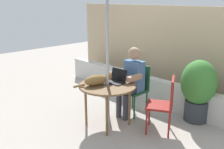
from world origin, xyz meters
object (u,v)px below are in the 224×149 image
cat (97,80)px  potted_plant_by_chair (198,87)px  chair_occupied (137,85)px  chair_empty (165,101)px  patio_table (108,89)px  potted_plant_near_fence (199,87)px  person_seated (131,78)px  laptop (117,78)px

cat → potted_plant_by_chair: potted_plant_by_chair is taller
chair_occupied → chair_empty: same height
patio_table → chair_empty: size_ratio=1.03×
cat → potted_plant_near_fence: (0.76, 1.93, -0.41)m
chair_empty → potted_plant_by_chair: bearing=79.2°
chair_occupied → cat: bearing=-96.9°
patio_table → chair_empty: (0.80, 0.47, -0.11)m
chair_occupied → potted_plant_near_fence: size_ratio=1.23×
person_seated → potted_plant_near_fence: (0.66, 1.23, -0.31)m
chair_empty → potted_plant_by_chair: potted_plant_by_chair is taller
chair_empty → person_seated: bearing=172.8°
cat → person_seated: bearing=81.5°
person_seated → chair_empty: bearing=-7.2°
patio_table → potted_plant_near_fence: potted_plant_near_fence is taller
potted_plant_near_fence → laptop: bearing=-112.0°
cat → laptop: bearing=70.2°
laptop → chair_occupied: bearing=91.5°
patio_table → cat: bearing=-130.0°
potted_plant_near_fence → person_seated: bearing=-118.2°
person_seated → laptop: person_seated is taller
patio_table → cat: 0.22m
cat → potted_plant_near_fence: cat is taller
person_seated → cat: (-0.10, -0.70, 0.09)m
cat → potted_plant_by_chair: (1.04, 1.34, -0.19)m
chair_occupied → person_seated: (-0.00, -0.16, 0.17)m
person_seated → potted_plant_near_fence: size_ratio=1.69×
laptop → potted_plant_near_fence: size_ratio=0.45×
patio_table → potted_plant_near_fence: (0.66, 1.81, -0.26)m
patio_table → laptop: (0.01, 0.20, 0.13)m
chair_occupied → potted_plant_near_fence: (0.66, 1.07, -0.14)m
potted_plant_by_chair → cat: bearing=-127.9°
chair_empty → cat: bearing=-146.5°
potted_plant_near_fence → cat: bearing=-111.6°
chair_empty → potted_plant_by_chair: (0.14, 0.75, 0.07)m
chair_empty → patio_table: bearing=-149.3°
chair_empty → laptop: bearing=-160.9°
patio_table → laptop: 0.24m
cat → potted_plant_near_fence: bearing=68.4°
person_seated → potted_plant_near_fence: bearing=61.8°
chair_occupied → laptop: 0.58m
potted_plant_by_chair → chair_empty: bearing=-100.8°
laptop → person_seated: bearing=92.1°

